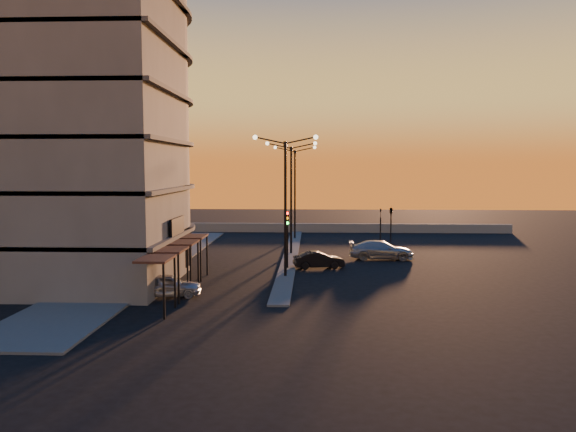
# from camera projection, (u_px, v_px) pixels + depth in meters

# --- Properties ---
(ground) EXTENTS (120.00, 120.00, 0.00)m
(ground) POSITION_uv_depth(u_px,v_px,m) (285.00, 277.00, 37.66)
(ground) COLOR black
(ground) RESTS_ON ground
(sidewalk_west) EXTENTS (5.00, 40.00, 0.12)m
(sidewalk_west) POSITION_uv_depth(u_px,v_px,m) (148.00, 265.00, 42.10)
(sidewalk_west) COLOR #535250
(sidewalk_west) RESTS_ON ground
(median) EXTENTS (1.20, 36.00, 0.12)m
(median) POSITION_uv_depth(u_px,v_px,m) (291.00, 253.00, 47.61)
(median) COLOR #535250
(median) RESTS_ON ground
(parapet) EXTENTS (44.00, 0.50, 1.00)m
(parapet) POSITION_uv_depth(u_px,v_px,m) (314.00, 228.00, 63.40)
(parapet) COLOR gray
(parapet) RESTS_ON ground
(building) EXTENTS (14.35, 17.08, 25.00)m
(building) POSITION_uv_depth(u_px,v_px,m) (75.00, 99.00, 37.25)
(building) COLOR #615C56
(building) RESTS_ON ground
(streetlamp_near) EXTENTS (4.32, 0.32, 9.51)m
(streetlamp_near) POSITION_uv_depth(u_px,v_px,m) (285.00, 194.00, 37.17)
(streetlamp_near) COLOR black
(streetlamp_near) RESTS_ON ground
(streetlamp_mid) EXTENTS (4.32, 0.32, 9.51)m
(streetlamp_mid) POSITION_uv_depth(u_px,v_px,m) (291.00, 188.00, 47.12)
(streetlamp_mid) COLOR black
(streetlamp_mid) RESTS_ON ground
(streetlamp_far) EXTENTS (4.32, 0.32, 9.51)m
(streetlamp_far) POSITION_uv_depth(u_px,v_px,m) (295.00, 185.00, 57.07)
(streetlamp_far) COLOR black
(streetlamp_far) RESTS_ON ground
(traffic_light_main) EXTENTS (0.28, 0.44, 4.25)m
(traffic_light_main) POSITION_uv_depth(u_px,v_px,m) (287.00, 230.00, 40.26)
(traffic_light_main) COLOR black
(traffic_light_main) RESTS_ON ground
(signal_east_a) EXTENTS (0.13, 0.16, 3.60)m
(signal_east_a) POSITION_uv_depth(u_px,v_px,m) (380.00, 227.00, 51.08)
(signal_east_a) COLOR black
(signal_east_a) RESTS_ON ground
(signal_east_b) EXTENTS (0.42, 1.99, 3.60)m
(signal_east_b) POSITION_uv_depth(u_px,v_px,m) (391.00, 211.00, 54.89)
(signal_east_b) COLOR black
(signal_east_b) RESTS_ON ground
(car_hatchback) EXTENTS (4.10, 2.14, 1.33)m
(car_hatchback) POSITION_uv_depth(u_px,v_px,m) (167.00, 285.00, 32.04)
(car_hatchback) COLOR #B6B7BE
(car_hatchback) RESTS_ON ground
(car_sedan) EXTENTS (3.87, 1.94, 1.22)m
(car_sedan) POSITION_uv_depth(u_px,v_px,m) (319.00, 260.00, 41.02)
(car_sedan) COLOR black
(car_sedan) RESTS_ON ground
(car_wagon) EXTENTS (5.18, 2.22, 1.49)m
(car_wagon) POSITION_uv_depth(u_px,v_px,m) (381.00, 250.00, 44.99)
(car_wagon) COLOR #9C9EA3
(car_wagon) RESTS_ON ground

